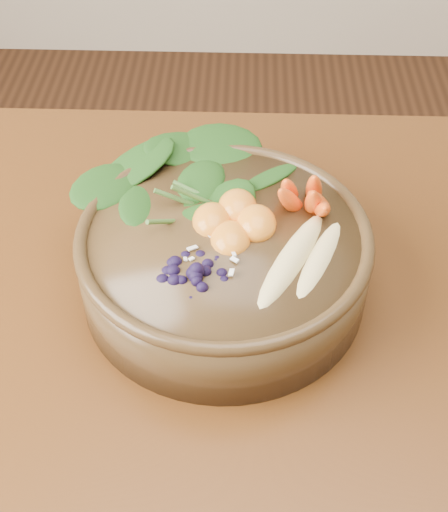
{
  "coord_description": "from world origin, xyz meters",
  "views": [
    {
      "loc": [
        -0.27,
        -0.47,
        1.35
      ],
      "look_at": [
        -0.28,
        0.09,
        0.8
      ],
      "focal_mm": 50.0,
      "sensor_mm": 36.0,
      "label": 1
    }
  ],
  "objects_px": {
    "blueberry_pile": "(197,260)",
    "stoneware_bowl": "(224,262)",
    "banana_halves": "(307,248)",
    "kale_heap": "(211,169)",
    "carrot_cluster": "(307,172)",
    "mandarin_cluster": "(234,211)"
  },
  "relations": [
    {
      "from": "blueberry_pile",
      "to": "stoneware_bowl",
      "type": "bearing_deg",
      "value": 68.14
    },
    {
      "from": "blueberry_pile",
      "to": "banana_halves",
      "type": "bearing_deg",
      "value": 13.77
    },
    {
      "from": "stoneware_bowl",
      "to": "kale_heap",
      "type": "distance_m",
      "value": 0.11
    },
    {
      "from": "carrot_cluster",
      "to": "kale_heap",
      "type": "bearing_deg",
      "value": -169.49
    },
    {
      "from": "banana_halves",
      "to": "blueberry_pile",
      "type": "bearing_deg",
      "value": -141.51
    },
    {
      "from": "stoneware_bowl",
      "to": "mandarin_cluster",
      "type": "distance_m",
      "value": 0.06
    },
    {
      "from": "kale_heap",
      "to": "mandarin_cluster",
      "type": "bearing_deg",
      "value": -66.5
    },
    {
      "from": "kale_heap",
      "to": "carrot_cluster",
      "type": "xyz_separation_m",
      "value": [
        0.1,
        -0.03,
        0.02
      ]
    },
    {
      "from": "kale_heap",
      "to": "banana_halves",
      "type": "bearing_deg",
      "value": -48.27
    },
    {
      "from": "stoneware_bowl",
      "to": "carrot_cluster",
      "type": "bearing_deg",
      "value": 31.59
    },
    {
      "from": "blueberry_pile",
      "to": "kale_heap",
      "type": "bearing_deg",
      "value": 87.08
    },
    {
      "from": "mandarin_cluster",
      "to": "carrot_cluster",
      "type": "bearing_deg",
      "value": 25.48
    },
    {
      "from": "kale_heap",
      "to": "blueberry_pile",
      "type": "height_order",
      "value": "kale_heap"
    },
    {
      "from": "carrot_cluster",
      "to": "blueberry_pile",
      "type": "relative_size",
      "value": 0.6
    },
    {
      "from": "banana_halves",
      "to": "blueberry_pile",
      "type": "xyz_separation_m",
      "value": [
        -0.11,
        -0.03,
        0.01
      ]
    },
    {
      "from": "stoneware_bowl",
      "to": "banana_halves",
      "type": "distance_m",
      "value": 0.11
    },
    {
      "from": "kale_heap",
      "to": "mandarin_cluster",
      "type": "relative_size",
      "value": 2.07
    },
    {
      "from": "stoneware_bowl",
      "to": "kale_heap",
      "type": "bearing_deg",
      "value": 102.15
    },
    {
      "from": "stoneware_bowl",
      "to": "carrot_cluster",
      "type": "xyz_separation_m",
      "value": [
        0.09,
        0.05,
        0.09
      ]
    },
    {
      "from": "kale_heap",
      "to": "banana_halves",
      "type": "distance_m",
      "value": 0.15
    },
    {
      "from": "banana_halves",
      "to": "mandarin_cluster",
      "type": "relative_size",
      "value": 1.63
    },
    {
      "from": "carrot_cluster",
      "to": "banana_halves",
      "type": "distance_m",
      "value": 0.09
    }
  ]
}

